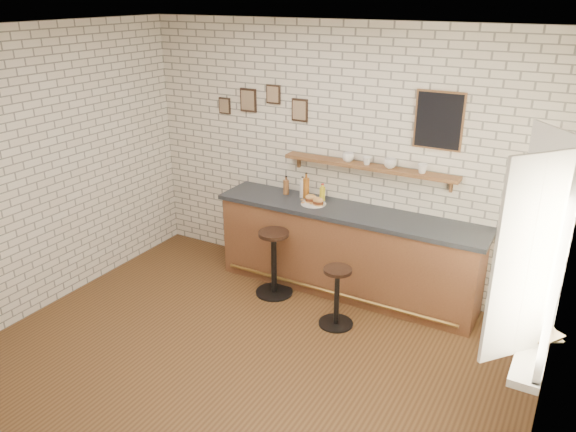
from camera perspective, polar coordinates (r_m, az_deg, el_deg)
name	(u,v)px	position (r m, az deg, el deg)	size (l,w,h in m)	color
ground	(247,360)	(5.54, -4.22, -14.42)	(5.00, 5.00, 0.00)	brown
bar_counter	(346,251)	(6.46, 5.95, -3.56)	(3.10, 0.65, 1.01)	brown
sandwich_plate	(313,204)	(6.40, 2.60, 1.26)	(0.28, 0.28, 0.01)	white
ciabatta_sandwich	(314,200)	(6.38, 2.70, 1.64)	(0.27, 0.19, 0.08)	tan
potato_chips	(313,203)	(6.40, 2.52, 1.34)	(0.27, 0.17, 0.00)	#C79046
bitters_bottle_brown	(286,187)	(6.69, -0.20, 2.99)	(0.07, 0.07, 0.23)	brown
bitters_bottle_white	(302,189)	(6.58, 1.47, 2.77)	(0.07, 0.07, 0.25)	silver
bitters_bottle_amber	(306,188)	(6.55, 1.86, 2.89)	(0.07, 0.07, 0.31)	#904F17
condiment_bottle_yellow	(322,194)	(6.48, 3.51, 2.27)	(0.07, 0.07, 0.21)	gold
bar_stool_left	(274,261)	(6.41, -1.44, -4.58)	(0.43, 0.43, 0.78)	black
bar_stool_right	(337,295)	(5.88, 4.98, -7.99)	(0.37, 0.37, 0.66)	black
wall_shelf	(368,167)	(6.24, 8.16, 4.97)	(2.00, 0.18, 0.18)	brown
shelf_cup_a	(348,157)	(6.30, 6.12, 5.94)	(0.13, 0.13, 0.10)	white
shelf_cup_b	(367,161)	(6.22, 8.02, 5.58)	(0.09, 0.09, 0.09)	white
shelf_cup_c	(390,163)	(6.14, 10.33, 5.27)	(0.13, 0.13, 0.10)	white
shelf_cup_d	(422,169)	(6.04, 13.49, 4.71)	(0.11, 0.11, 0.10)	white
back_wall_decor	(359,112)	(6.23, 7.21, 10.40)	(2.96, 0.02, 0.56)	black
window_sill	(536,335)	(4.65, 23.88, -11.03)	(0.20, 1.35, 0.06)	white
casement_window	(547,243)	(4.31, 24.84, -2.47)	(0.40, 1.30, 1.56)	white
book_lower	(533,333)	(4.58, 23.64, -10.85)	(0.18, 0.24, 0.02)	tan
book_upper	(534,329)	(4.59, 23.71, -10.49)	(0.18, 0.24, 0.02)	tan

